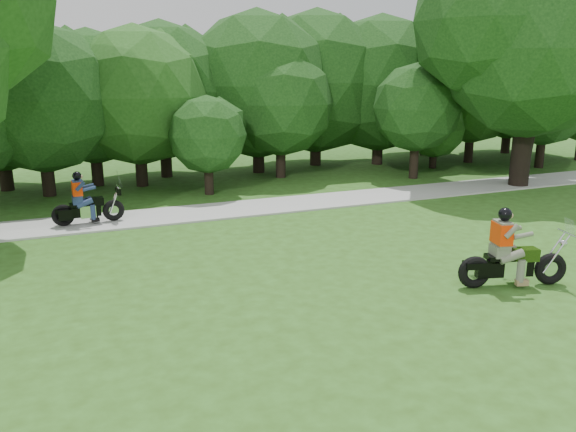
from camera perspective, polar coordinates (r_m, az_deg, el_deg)
ground at (r=12.44m, az=11.92°, el=-6.89°), size 100.00×100.00×0.00m
walkway at (r=19.23m, az=-1.64°, el=1.04°), size 60.00×2.20×0.06m
tree_line at (r=25.85m, az=0.62°, el=12.46°), size 40.06×10.76×7.47m
big_tree_east at (r=24.48m, az=23.00°, el=16.94°), size 9.07×6.89×10.46m
chopper_motorcycle at (r=12.78m, az=21.50°, el=-3.97°), size 2.40×1.05×1.74m
touring_motorcycle at (r=17.74m, az=-20.06°, el=1.06°), size 2.10×0.66×1.60m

